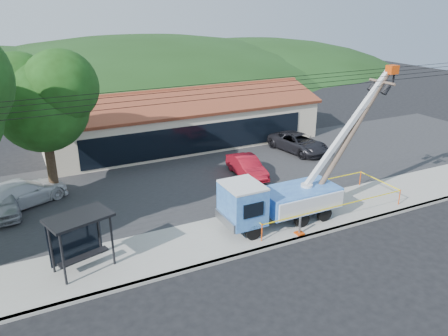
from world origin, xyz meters
name	(u,v)px	position (x,y,z in m)	size (l,w,h in m)	color
ground	(263,280)	(0.00, 0.00, 0.00)	(120.00, 120.00, 0.00)	black
curb	(240,255)	(0.00, 2.10, 0.07)	(60.00, 0.25, 0.15)	#99988F
sidewalk	(222,237)	(0.00, 4.00, 0.07)	(60.00, 4.00, 0.15)	#99988F
parking_lot	(169,183)	(0.00, 12.00, 0.05)	(60.00, 12.00, 0.10)	#28282B
strip_mall	(181,121)	(4.00, 19.98, 1.88)	(22.50, 8.53, 4.67)	beige
tree_lot	(41,97)	(-7.00, 13.00, 6.21)	(6.30, 5.60, 8.94)	#332316
hill_center	(137,77)	(10.00, 55.00, 0.00)	(89.60, 64.00, 32.00)	#193513
hill_east	(248,69)	(30.00, 55.00, 0.00)	(72.80, 52.00, 26.00)	#193513
utility_truck	(278,198)	(3.31, 4.01, 1.57)	(10.29, 3.56, 7.95)	black
leaning_pole	(350,136)	(7.81, 3.99, 4.42)	(5.43, 1.80, 7.89)	brown
bus_shelter	(78,229)	(-6.81, 4.34, 2.05)	(3.03, 2.34, 2.58)	black
caution_tape	(318,198)	(6.20, 4.31, 0.85)	(9.39, 3.30, 0.95)	#D6420B
car_silver	(5,215)	(-9.87, 11.82, 0.00)	(1.75, 4.35, 1.48)	#9EA0A5
car_red	(247,177)	(5.11, 10.64, 0.00)	(1.45, 4.16, 1.37)	#A5101F
car_white	(24,206)	(-8.86, 12.50, 0.00)	(2.18, 5.35, 1.55)	silver
car_dark	(298,153)	(11.28, 13.35, 0.00)	(2.41, 5.23, 1.45)	black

